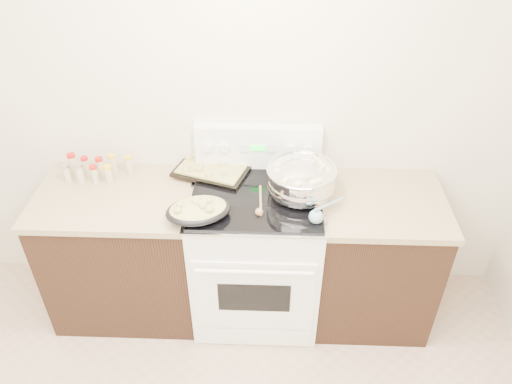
{
  "coord_description": "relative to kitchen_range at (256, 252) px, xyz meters",
  "views": [
    {
      "loc": [
        0.43,
        -0.86,
        2.67
      ],
      "look_at": [
        0.35,
        1.37,
        1.0
      ],
      "focal_mm": 35.0,
      "sensor_mm": 36.0,
      "label": 1
    }
  ],
  "objects": [
    {
      "name": "counter_right",
      "position": [
        0.73,
        0.01,
        -0.03
      ],
      "size": [
        0.73,
        0.67,
        0.92
      ],
      "color": "black",
      "rests_on": "ground"
    },
    {
      "name": "room_shell",
      "position": [
        -0.35,
        -1.42,
        1.21
      ],
      "size": [
        4.1,
        3.6,
        2.75
      ],
      "color": "beige",
      "rests_on": "ground"
    },
    {
      "name": "roasting_pan",
      "position": [
        -0.3,
        -0.21,
        0.5
      ],
      "size": [
        0.41,
        0.34,
        0.11
      ],
      "color": "black",
      "rests_on": "kitchen_range"
    },
    {
      "name": "wooden_spoon",
      "position": [
        0.02,
        -0.13,
        0.46
      ],
      "size": [
        0.04,
        0.27,
        0.04
      ],
      "color": "#A5784B",
      "rests_on": "kitchen_range"
    },
    {
      "name": "kitchen_range",
      "position": [
        0.0,
        0.0,
        0.0
      ],
      "size": [
        0.78,
        0.73,
        1.22
      ],
      "color": "white",
      "rests_on": "ground"
    },
    {
      "name": "mixing_bowl",
      "position": [
        0.25,
        0.01,
        0.54
      ],
      "size": [
        0.4,
        0.4,
        0.23
      ],
      "color": "silver",
      "rests_on": "kitchen_range"
    },
    {
      "name": "counter_left",
      "position": [
        -0.83,
        0.01,
        -0.03
      ],
      "size": [
        0.93,
        0.67,
        0.92
      ],
      "color": "black",
      "rests_on": "ground"
    },
    {
      "name": "blue_ladle",
      "position": [
        0.33,
        -0.22,
        0.49
      ],
      "size": [
        0.21,
        0.22,
        0.1
      ],
      "color": "#78A3B3",
      "rests_on": "kitchen_range"
    },
    {
      "name": "baking_sheet",
      "position": [
        -0.28,
        0.23,
        0.47
      ],
      "size": [
        0.51,
        0.42,
        0.06
      ],
      "color": "black",
      "rests_on": "kitchen_range"
    },
    {
      "name": "spice_jars",
      "position": [
        -0.98,
        0.17,
        0.49
      ],
      "size": [
        0.4,
        0.15,
        0.13
      ],
      "color": "#BFB28C",
      "rests_on": "counter_left"
    }
  ]
}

